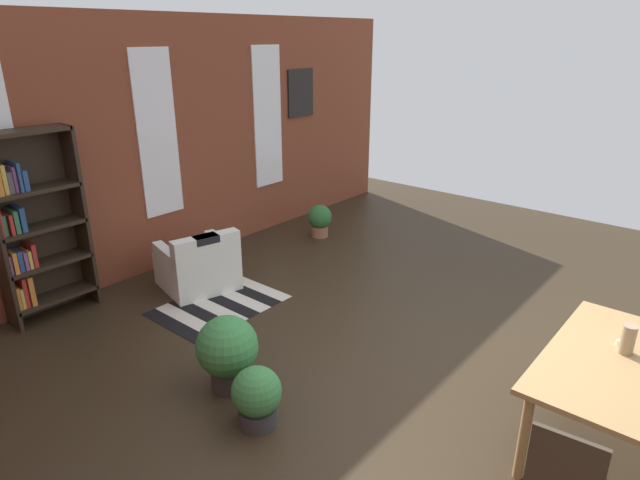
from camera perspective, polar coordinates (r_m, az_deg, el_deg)
ground_plane at (r=5.00m, az=14.80°, el=-14.91°), size 11.01×11.01×0.00m
back_wall_brick at (r=7.09m, az=-17.08°, el=9.46°), size 9.16×0.12×3.13m
window_pane_1 at (r=7.01m, az=-16.90°, el=10.66°), size 0.55×0.02×2.04m
window_pane_2 at (r=8.19m, az=-5.59°, el=12.82°), size 0.55×0.02×2.04m
dining_table at (r=4.43m, az=29.07°, el=-12.14°), size 1.60×0.93×0.74m
vase_on_table at (r=4.45m, az=29.90°, el=-9.15°), size 0.10×0.10×0.22m
tealight_candle_0 at (r=4.58m, az=29.20°, el=-9.48°), size 0.04×0.04×0.04m
bookshelf_tall at (r=6.26m, az=-28.26°, el=1.20°), size 0.90×0.31×2.01m
armchair_white at (r=6.60m, az=-12.78°, el=-2.73°), size 0.97×0.97×0.75m
potted_plant_by_shelf at (r=4.71m, az=-9.82°, el=-11.44°), size 0.53×0.53×0.67m
potted_plant_corner at (r=4.35m, az=-6.73°, el=-16.11°), size 0.39×0.39×0.50m
potted_plant_window at (r=8.09m, az=-0.03°, el=2.20°), size 0.36×0.36×0.49m
striped_rug at (r=6.24m, az=-10.66°, el=-6.79°), size 1.38×0.97×0.01m
framed_picture at (r=8.68m, az=-2.08°, el=15.34°), size 0.56×0.03×0.72m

